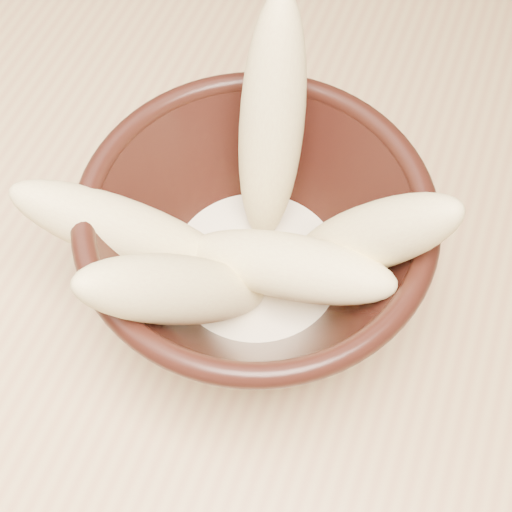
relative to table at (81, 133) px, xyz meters
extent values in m
plane|color=#A3704D|center=(0.00, 0.00, -0.67)|extent=(4.00, 4.00, 0.00)
cube|color=tan|center=(0.00, 0.00, 0.06)|extent=(1.20, 0.80, 0.04)
cylinder|color=black|center=(0.23, -0.14, 0.08)|extent=(0.10, 0.10, 0.01)
cylinder|color=black|center=(0.23, -0.14, 0.11)|extent=(0.09, 0.09, 0.01)
torus|color=black|center=(0.23, -0.14, 0.19)|extent=(0.22, 0.22, 0.01)
cylinder|color=beige|center=(0.23, -0.14, 0.12)|extent=(0.12, 0.12, 0.02)
ellipsoid|color=#DDC183|center=(0.22, -0.09, 0.20)|extent=(0.06, 0.11, 0.17)
ellipsoid|color=#DDC183|center=(0.16, -0.17, 0.17)|extent=(0.15, 0.08, 0.12)
ellipsoid|color=#DDC183|center=(0.30, -0.13, 0.18)|extent=(0.12, 0.05, 0.14)
ellipsoid|color=#DDC183|center=(0.26, -0.16, 0.17)|extent=(0.15, 0.05, 0.09)
ellipsoid|color=#DDC183|center=(0.21, -0.20, 0.18)|extent=(0.12, 0.13, 0.14)
camera|label=1|loc=(0.31, -0.36, 0.54)|focal=50.00mm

